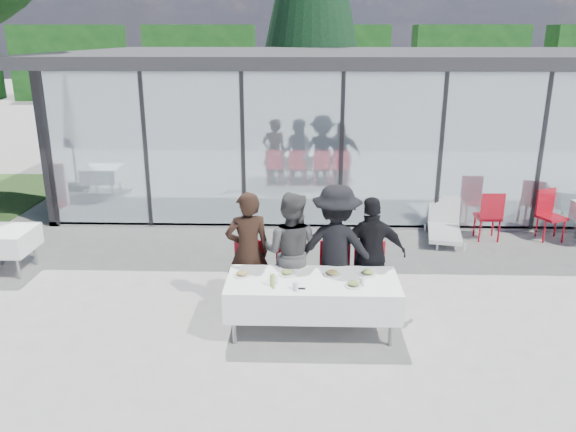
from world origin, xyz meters
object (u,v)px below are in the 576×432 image
Objects in this scene: diner_a at (248,251)px; diner_chair_a at (249,271)px; plate_a at (242,274)px; juice_bottle at (272,280)px; spare_chair_a at (549,212)px; lounger at (444,225)px; plate_c at (332,273)px; diner_b at (291,252)px; diner_chair_b at (291,271)px; spare_table_left at (6,241)px; diner_chair_c at (335,272)px; dining_table at (312,294)px; diner_c at (336,249)px; diner_d at (371,255)px; plate_extra at (353,284)px; spare_chair_b at (490,214)px; folded_eyeglasses at (300,288)px; plate_d at (368,273)px; plate_b at (287,273)px; diner_chair_d at (370,272)px.

diner_a reaches higher than diner_chair_a.
plate_a is 0.52m from juice_bottle.
diner_chair_a is at bearing -151.32° from spare_chair_a.
lounger is at bearing -152.40° from diner_a.
plate_a is at bearing -177.11° from plate_c.
diner_b is 1.24× the size of lounger.
diner_chair_a is 0.61m from diner_chair_b.
spare_table_left is (-5.32, 1.69, -0.22)m from plate_c.
diner_chair_b is at bearing 180.00° from diner_chair_c.
diner_chair_b is 1.02m from juice_bottle.
plate_c is 5.59m from spare_table_left.
diner_c is (0.34, 0.66, 0.39)m from dining_table.
diner_a is 1.74m from diner_d.
spare_chair_b is (2.92, 3.78, -0.24)m from plate_extra.
diner_b reaches higher than juice_bottle.
plate_extra is 4.49m from lounger.
dining_table is 16.14× the size of folded_eyeglasses.
folded_eyeglasses is (-0.68, -0.10, -0.02)m from plate_extra.
diner_b reaches higher than spare_chair_a.
plate_a is at bearing -22.97° from spare_table_left.
diner_b is at bearing 155.52° from plate_d.
diner_chair_c is at bearing 48.32° from juice_bottle.
spare_chair_b is at bearing 42.35° from plate_b.
plate_b reaches higher than dining_table.
dining_table reaches higher than spare_table_left.
folded_eyeglasses is (-0.90, -0.47, -0.02)m from plate_d.
diner_c is 4.29m from spare_chair_b.
diner_chair_a is 4.25× the size of plate_c.
diner_chair_a is 0.69m from plate_a.
diner_b reaches higher than plate_c.
diner_a is 0.77m from plate_b.
diner_chair_d is 0.69× the size of lounger.
folded_eyeglasses is (0.35, -0.08, -0.07)m from juice_bottle.
plate_c is (-0.57, -0.59, 0.24)m from diner_chair_d.
diner_a is 0.70m from diner_chair_b.
diner_d is (0.83, 0.66, 0.31)m from dining_table.
spare_table_left is (-5.80, 1.66, -0.22)m from plate_d.
plate_extra reaches higher than folded_eyeglasses.
diner_c is at bearing 36.63° from plate_b.
lounger is at bearing 50.36° from plate_b.
plate_a and plate_extra have the same top height.
diner_chair_a is at bearing 7.76° from diner_b.
diner_chair_d is at bearing -158.79° from diner_c.
diner_a is at bearing -177.04° from diner_chair_d.
diner_chair_b reaches higher than plate_b.
diner_chair_c is 0.58× the size of diner_d.
diner_chair_a is 1.13× the size of spare_table_left.
spare_chair_a is (5.53, 3.12, -0.34)m from diner_a.
diner_c reaches higher than plate_b.
dining_table is at bearing -133.67° from spare_chair_b.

